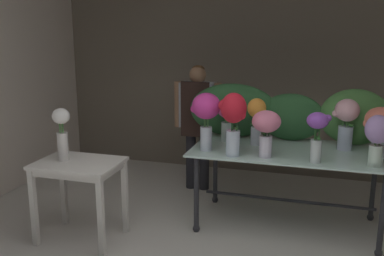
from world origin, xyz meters
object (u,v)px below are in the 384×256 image
object	(u,v)px
vase_crimson_anemones	(233,117)
vase_violet_freesia	(317,131)
florist	(197,115)
vase_rosy_tulips	(266,127)
vase_fuchsia_snapdragons	(227,116)
vase_magenta_lilies	(206,112)
vase_coral_stock	(380,124)
vase_sunset_ranunculus	(256,116)
display_table_glass	(289,161)
vase_blush_roses	(346,120)
side_table_white	(79,173)
vase_white_roses_tall	(62,132)
vase_lilac_peonies	(377,136)

from	to	relation	value
vase_crimson_anemones	vase_violet_freesia	world-z (taller)	vase_crimson_anemones
florist	vase_rosy_tulips	bearing A→B (deg)	-48.53
florist	vase_fuchsia_snapdragons	distance (m)	0.80
florist	vase_magenta_lilies	world-z (taller)	florist
vase_crimson_anemones	vase_rosy_tulips	bearing A→B (deg)	7.64
vase_crimson_anemones	vase_coral_stock	world-z (taller)	vase_crimson_anemones
vase_violet_freesia	vase_sunset_ranunculus	distance (m)	0.74
display_table_glass	vase_fuchsia_snapdragons	distance (m)	0.77
vase_crimson_anemones	vase_blush_roses	xyz separation A→B (m)	(1.00, 0.52, -0.08)
vase_crimson_anemones	vase_magenta_lilies	xyz separation A→B (m)	(-0.28, 0.11, 0.01)
display_table_glass	side_table_white	world-z (taller)	display_table_glass
vase_violet_freesia	florist	bearing A→B (deg)	141.57
vase_magenta_lilies	florist	bearing A→B (deg)	110.38
display_table_glass	vase_coral_stock	size ratio (longest dim) A/B	4.04
vase_white_roses_tall	vase_lilac_peonies	bearing A→B (deg)	10.72
vase_rosy_tulips	vase_coral_stock	distance (m)	1.03
vase_violet_freesia	vase_coral_stock	xyz separation A→B (m)	(0.54, 0.34, 0.02)
vase_magenta_lilies	vase_white_roses_tall	distance (m)	1.34
vase_crimson_anemones	vase_violet_freesia	bearing A→B (deg)	0.69
vase_crimson_anemones	vase_white_roses_tall	distance (m)	1.56
vase_sunset_ranunculus	vase_coral_stock	world-z (taller)	vase_sunset_ranunculus
vase_rosy_tulips	vase_coral_stock	world-z (taller)	vase_coral_stock
vase_rosy_tulips	vase_blush_roses	distance (m)	0.85
florist	vase_violet_freesia	world-z (taller)	florist
vase_sunset_ranunculus	vase_magenta_lilies	world-z (taller)	vase_magenta_lilies
side_table_white	vase_rosy_tulips	world-z (taller)	vase_rosy_tulips
vase_fuchsia_snapdragons	vase_rosy_tulips	distance (m)	0.65
vase_fuchsia_snapdragons	vase_blush_roses	size ratio (longest dim) A/B	0.90
side_table_white	vase_fuchsia_snapdragons	distance (m)	1.57
vase_blush_roses	vase_violet_freesia	bearing A→B (deg)	-116.78
side_table_white	vase_white_roses_tall	size ratio (longest dim) A/B	1.56
vase_rosy_tulips	vase_magenta_lilies	distance (m)	0.59
display_table_glass	vase_lilac_peonies	size ratio (longest dim) A/B	4.18
vase_coral_stock	vase_rosy_tulips	bearing A→B (deg)	-162.35
vase_violet_freesia	vase_sunset_ranunculus	bearing A→B (deg)	143.49
vase_white_roses_tall	vase_blush_roses	bearing A→B (deg)	21.58
display_table_glass	vase_sunset_ranunculus	size ratio (longest dim) A/B	3.93
vase_magenta_lilies	vase_white_roses_tall	xyz separation A→B (m)	(-1.20, -0.57, -0.14)
side_table_white	vase_sunset_ranunculus	size ratio (longest dim) A/B	1.61
side_table_white	vase_white_roses_tall	bearing A→B (deg)	-179.89
side_table_white	display_table_glass	bearing A→B (deg)	24.47
vase_rosy_tulips	vase_crimson_anemones	bearing A→B (deg)	-172.36
display_table_glass	vase_crimson_anemones	bearing A→B (deg)	-143.42
vase_magenta_lilies	vase_white_roses_tall	world-z (taller)	vase_magenta_lilies
florist	vase_blush_roses	xyz separation A→B (m)	(1.66, -0.60, 0.16)
vase_crimson_anemones	vase_fuchsia_snapdragons	bearing A→B (deg)	108.11
vase_lilac_peonies	vase_rosy_tulips	world-z (taller)	vase_lilac_peonies
vase_fuchsia_snapdragons	display_table_glass	bearing A→B (deg)	-11.72
side_table_white	florist	distance (m)	1.75
vase_fuchsia_snapdragons	vase_white_roses_tall	world-z (taller)	same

